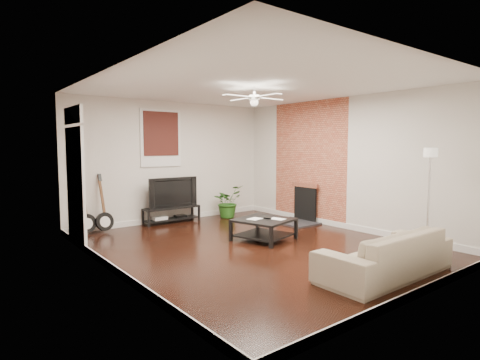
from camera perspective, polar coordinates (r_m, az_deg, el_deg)
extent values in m
cube|color=black|center=(6.99, 2.04, -9.67)|extent=(5.00, 6.00, 0.01)
cube|color=white|center=(6.84, 2.11, 13.67)|extent=(5.00, 6.00, 0.01)
cube|color=silver|center=(9.27, -9.89, 2.65)|extent=(5.00, 0.01, 2.80)
cube|color=silver|center=(4.86, 25.31, 0.17)|extent=(5.00, 0.01, 2.80)
cube|color=silver|center=(5.52, -18.31, 0.92)|extent=(0.01, 6.00, 2.80)
cube|color=silver|center=(8.59, 15.01, 2.37)|extent=(0.01, 6.00, 2.80)
cube|color=#B4533A|center=(9.22, 10.02, 2.63)|extent=(0.02, 2.20, 2.80)
cube|color=black|center=(9.09, 8.70, -3.33)|extent=(0.80, 1.10, 0.92)
cube|color=#3A170F|center=(9.10, -11.53, 6.04)|extent=(1.00, 0.06, 1.30)
cube|color=white|center=(7.35, -22.92, 0.56)|extent=(0.08, 1.00, 2.50)
cube|color=black|center=(9.14, -9.99, -5.05)|extent=(1.33, 0.35, 0.37)
imported|color=black|center=(9.08, -10.10, -1.74)|extent=(1.19, 0.16, 0.68)
cube|color=black|center=(7.41, 3.51, -7.24)|extent=(1.17, 1.17, 0.40)
imported|color=tan|center=(5.74, 20.56, -10.00)|extent=(2.15, 0.84, 0.63)
imported|color=#255C1A|center=(9.63, -1.83, -3.18)|extent=(0.85, 0.78, 0.80)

